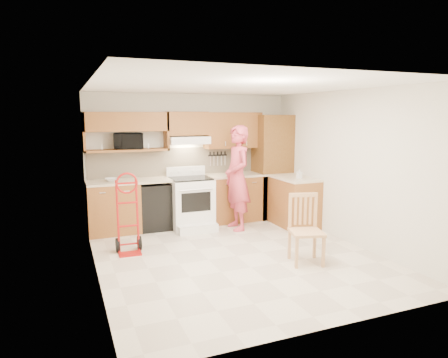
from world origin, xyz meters
TOP-DOWN VIEW (x-y plane):
  - floor at (0.00, 0.00)m, footprint 4.00×4.50m
  - ceiling at (0.00, 0.00)m, footprint 4.00×4.50m
  - wall_back at (0.00, 2.26)m, footprint 4.00×0.02m
  - wall_front at (0.00, -2.26)m, footprint 4.00×0.02m
  - wall_left at (-2.01, 0.00)m, footprint 0.02×4.50m
  - wall_right at (2.01, 0.00)m, footprint 0.02×4.50m
  - backsplash at (0.00, 2.23)m, footprint 3.92×0.03m
  - lower_cab_left at (-1.55, 1.95)m, footprint 0.90×0.60m
  - dishwasher at (-0.80, 1.95)m, footprint 0.60×0.60m
  - lower_cab_right at (0.83, 1.95)m, footprint 1.14×0.60m
  - countertop_left at (-1.25, 1.95)m, footprint 1.50×0.63m
  - countertop_right at (0.83, 1.95)m, footprint 1.14×0.63m
  - cab_return_right at (1.70, 1.15)m, footprint 0.60×1.00m
  - countertop_return at (1.70, 1.15)m, footprint 0.63×1.00m
  - pantry_tall at (1.65, 1.95)m, footprint 0.70×0.60m
  - upper_cab_left at (-1.25, 2.08)m, footprint 1.50×0.33m
  - upper_shelf_mw at (-1.25, 2.08)m, footprint 1.50×0.33m
  - upper_cab_center at (-0.12, 2.08)m, footprint 0.76×0.33m
  - upper_cab_right at (0.83, 2.08)m, footprint 1.14×0.33m
  - range_hood at (-0.12, 2.02)m, footprint 0.76×0.46m
  - knife_strip at (0.55, 2.21)m, footprint 0.40×0.05m
  - microwave at (-1.23, 2.08)m, footprint 0.55×0.41m
  - range at (-0.16, 1.71)m, footprint 0.76×1.00m
  - person at (0.61, 1.35)m, footprint 0.47×0.71m
  - hand_truck at (-1.47, 0.75)m, footprint 0.46×0.43m
  - dining_chair at (0.81, -0.63)m, footprint 0.56×0.58m
  - soap_bottle at (1.70, 0.99)m, footprint 0.09×0.09m
  - bowl at (-1.56, 1.95)m, footprint 0.24×0.24m

SIDE VIEW (x-z plane):
  - floor at x=0.00m, z-range -0.02..0.00m
  - dishwasher at x=-0.80m, z-range 0.00..0.85m
  - lower_cab_left at x=-1.55m, z-range 0.00..0.90m
  - lower_cab_right at x=0.83m, z-range 0.00..0.90m
  - cab_return_right at x=1.70m, z-range 0.00..0.90m
  - dining_chair at x=0.81m, z-range 0.00..0.98m
  - range at x=-0.16m, z-range 0.00..1.12m
  - hand_truck at x=-1.47m, z-range 0.00..1.12m
  - countertop_left at x=-1.25m, z-range 0.90..0.94m
  - countertop_right at x=0.83m, z-range 0.90..0.94m
  - countertop_return at x=1.70m, z-range 0.90..0.94m
  - person at x=0.61m, z-range 0.00..1.92m
  - bowl at x=-1.56m, z-range 0.94..1.00m
  - soap_bottle at x=1.70m, z-range 0.94..1.12m
  - pantry_tall at x=1.65m, z-range 0.00..2.10m
  - backsplash at x=0.00m, z-range 0.92..1.48m
  - knife_strip at x=0.55m, z-range 1.09..1.39m
  - wall_back at x=0.00m, z-range 0.00..2.50m
  - wall_front at x=0.00m, z-range 0.00..2.50m
  - wall_left at x=-2.01m, z-range 0.00..2.50m
  - wall_right at x=2.01m, z-range 0.00..2.50m
  - upper_shelf_mw at x=-1.25m, z-range 1.45..1.49m
  - range_hood at x=-0.12m, z-range 1.56..1.70m
  - microwave at x=-1.23m, z-range 1.49..1.78m
  - upper_cab_right at x=0.83m, z-range 1.45..2.15m
  - upper_cab_center at x=-0.12m, z-range 1.72..2.16m
  - upper_cab_left at x=-1.25m, z-range 1.81..2.15m
  - ceiling at x=0.00m, z-range 2.50..2.52m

